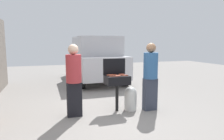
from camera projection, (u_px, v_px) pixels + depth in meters
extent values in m
plane|color=gray|center=(113.00, 114.00, 5.00)|extent=(24.00, 24.00, 0.00)
cylinder|color=black|center=(117.00, 97.00, 5.21)|extent=(0.08, 0.08, 0.70)
cube|color=black|center=(117.00, 80.00, 5.15)|extent=(0.60, 0.44, 0.22)
cube|color=black|center=(114.00, 66.00, 5.31)|extent=(0.60, 0.05, 0.42)
cylinder|color=#B74C33|center=(121.00, 75.00, 5.20)|extent=(0.13, 0.03, 0.03)
cylinder|color=#B74C33|center=(118.00, 76.00, 5.02)|extent=(0.13, 0.03, 0.03)
cylinder|color=#AD4228|center=(118.00, 76.00, 5.07)|extent=(0.13, 0.04, 0.03)
cylinder|color=#B74C33|center=(126.00, 75.00, 5.09)|extent=(0.13, 0.03, 0.03)
cylinder|color=#C6593D|center=(109.00, 75.00, 5.13)|extent=(0.13, 0.04, 0.03)
cylinder|color=#B74C33|center=(123.00, 75.00, 5.12)|extent=(0.13, 0.03, 0.03)
cylinder|color=#AD4228|center=(122.00, 74.00, 5.24)|extent=(0.13, 0.04, 0.03)
cylinder|color=#AD4228|center=(111.00, 75.00, 5.20)|extent=(0.13, 0.03, 0.03)
cylinder|color=#AD4228|center=(114.00, 75.00, 5.19)|extent=(0.13, 0.04, 0.03)
cylinder|color=#AD4228|center=(112.00, 76.00, 4.97)|extent=(0.13, 0.03, 0.03)
cylinder|color=#AD4228|center=(121.00, 74.00, 5.27)|extent=(0.13, 0.04, 0.03)
cylinder|color=#B74C33|center=(117.00, 76.00, 4.98)|extent=(0.13, 0.03, 0.03)
cylinder|color=silver|center=(130.00, 101.00, 5.30)|extent=(0.32, 0.32, 0.46)
sphere|color=silver|center=(131.00, 93.00, 5.27)|extent=(0.31, 0.31, 0.31)
cube|color=black|center=(74.00, 99.00, 4.81)|extent=(0.34, 0.19, 0.82)
cylinder|color=#B23338|center=(74.00, 69.00, 4.71)|extent=(0.36, 0.36, 0.65)
sphere|color=beige|center=(73.00, 49.00, 4.65)|extent=(0.24, 0.24, 0.24)
cube|color=#333847|center=(150.00, 94.00, 5.27)|extent=(0.35, 0.19, 0.84)
cylinder|color=#2D598C|center=(151.00, 66.00, 5.17)|extent=(0.37, 0.37, 0.66)
sphere|color=#936B4C|center=(151.00, 48.00, 5.11)|extent=(0.24, 0.24, 0.24)
cube|color=#B7B7BC|center=(95.00, 64.00, 9.38)|extent=(1.92, 4.41, 0.90)
cube|color=#B7B7BC|center=(96.00, 46.00, 9.08)|extent=(1.77, 2.61, 0.80)
cylinder|color=black|center=(125.00, 78.00, 8.27)|extent=(0.22, 0.64, 0.64)
cylinder|color=black|center=(81.00, 81.00, 7.71)|extent=(0.22, 0.64, 0.64)
cylinder|color=black|center=(104.00, 69.00, 11.17)|extent=(0.22, 0.64, 0.64)
cylinder|color=black|center=(71.00, 70.00, 10.61)|extent=(0.22, 0.64, 0.64)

